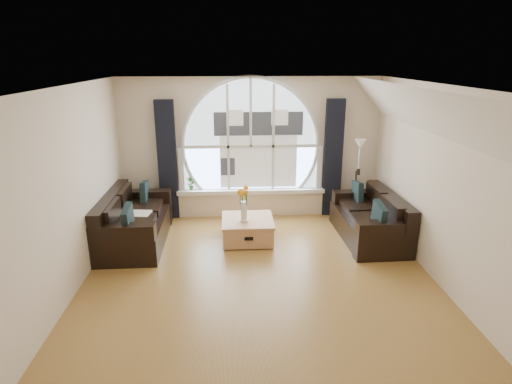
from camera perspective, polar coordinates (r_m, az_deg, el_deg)
name	(u,v)px	position (r m, az deg, el deg)	size (l,w,h in m)	color
ground	(260,282)	(6.16, 0.48, -11.93)	(5.00, 5.50, 0.01)	brown
ceiling	(260,86)	(5.36, 0.55, 13.98)	(5.00, 5.50, 0.01)	silver
wall_back	(251,148)	(8.28, -0.72, 5.90)	(5.00, 0.01, 2.70)	beige
wall_front	(285,309)	(3.12, 3.89, -15.39)	(5.00, 0.01, 2.70)	beige
wall_left	(67,194)	(6.01, -24.03, -0.30)	(0.01, 5.50, 2.70)	beige
wall_right	(444,188)	(6.29, 23.88, 0.49)	(0.01, 5.50, 2.70)	beige
attic_slope	(431,114)	(5.96, 22.48, 9.66)	(0.92, 5.50, 0.72)	silver
arched_window	(251,134)	(8.20, -0.72, 7.74)	(2.60, 0.06, 2.15)	silver
window_sill	(251,191)	(8.39, -0.67, 0.14)	(2.90, 0.22, 0.08)	white
window_frame	(251,135)	(8.17, -0.71, 7.70)	(2.76, 0.08, 2.15)	white
neighbor_house	(259,141)	(8.21, 0.34, 6.87)	(1.70, 0.02, 1.50)	silver
curtain_left	(167,161)	(8.29, -11.82, 4.12)	(0.35, 0.12, 2.30)	black
curtain_right	(333,159)	(8.43, 10.29, 4.43)	(0.35, 0.12, 2.30)	black
sofa_left	(135,220)	(7.49, -15.88, -3.69)	(0.97, 1.94, 0.86)	black
sofa_right	(369,217)	(7.61, 14.94, -3.26)	(0.91, 1.81, 0.81)	black
coffee_chest	(248,228)	(7.36, -1.14, -4.92)	(0.88, 0.88, 0.43)	#B77D52
throw_blanket	(131,219)	(7.27, -16.40, -3.55)	(0.55, 0.55, 0.10)	silver
vase_flowers	(244,199)	(7.08, -1.65, -0.97)	(0.24, 0.24, 0.70)	white
floor_lamp	(357,182)	(8.22, 13.45, 1.37)	(0.24, 0.24, 1.60)	#B2B2B2
guitar	(355,194)	(8.36, 13.13, -0.27)	(0.36, 0.24, 1.06)	brown
potted_plant	(191,183)	(8.38, -8.75, 1.15)	(0.14, 0.10, 0.27)	#1E6023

